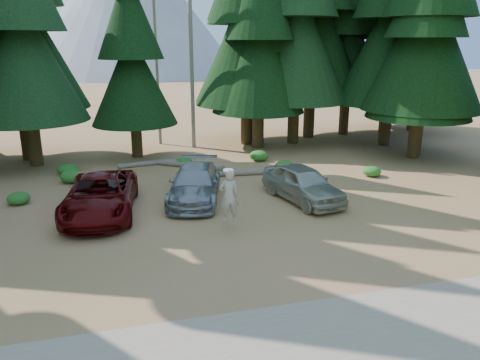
{
  "coord_description": "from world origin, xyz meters",
  "views": [
    {
      "loc": [
        -3.83,
        -14.81,
        6.62
      ],
      "look_at": [
        0.72,
        2.48,
        1.25
      ],
      "focal_mm": 35.0,
      "sensor_mm": 36.0,
      "label": 1
    }
  ],
  "objects": [
    {
      "name": "ground",
      "position": [
        0.0,
        0.0,
        0.0
      ],
      "size": [
        160.0,
        160.0,
        0.0
      ],
      "primitive_type": "plane",
      "color": "#9D7C42",
      "rests_on": "ground"
    },
    {
      "name": "gravel_strip",
      "position": [
        0.0,
        -6.5,
        0.01
      ],
      "size": [
        26.0,
        3.5,
        0.01
      ],
      "primitive_type": "cube",
      "color": "tan",
      "rests_on": "ground"
    },
    {
      "name": "forest_belt_north",
      "position": [
        0.0,
        15.0,
        0.0
      ],
      "size": [
        36.0,
        7.0,
        22.0
      ],
      "primitive_type": null,
      "color": "black",
      "rests_on": "ground"
    },
    {
      "name": "snag_front",
      "position": [
        0.8,
        14.5,
        6.0
      ],
      "size": [
        0.24,
        0.24,
        12.0
      ],
      "primitive_type": "cylinder",
      "color": "#74695D",
      "rests_on": "ground"
    },
    {
      "name": "snag_back",
      "position": [
        -1.2,
        16.0,
        5.0
      ],
      "size": [
        0.2,
        0.2,
        10.0
      ],
      "primitive_type": "cylinder",
      "color": "#74695D",
      "rests_on": "ground"
    },
    {
      "name": "mountain_peak",
      "position": [
        -2.59,
        88.23,
        12.71
      ],
      "size": [
        48.0,
        50.0,
        28.0
      ],
      "color": "gray",
      "rests_on": "ground"
    },
    {
      "name": "red_pickup",
      "position": [
        -4.72,
        3.38,
        0.78
      ],
      "size": [
        3.17,
        5.86,
        1.56
      ],
      "primitive_type": "imported",
      "rotation": [
        0.0,
        0.0,
        -0.11
      ],
      "color": "#560708",
      "rests_on": "ground"
    },
    {
      "name": "silver_minivan_center",
      "position": [
        -0.85,
        4.14,
        0.72
      ],
      "size": [
        3.25,
        5.35,
        1.45
      ],
      "primitive_type": "imported",
      "rotation": [
        0.0,
        0.0,
        -0.26
      ],
      "color": "#A0A2A8",
      "rests_on": "ground"
    },
    {
      "name": "silver_minivan_right",
      "position": [
        3.59,
        2.9,
        0.76
      ],
      "size": [
        2.76,
        4.75,
        1.52
      ],
      "primitive_type": "imported",
      "rotation": [
        0.0,
        0.0,
        0.23
      ],
      "color": "beige",
      "rests_on": "ground"
    },
    {
      "name": "frisbee_player",
      "position": [
        -0.19,
        0.61,
        1.26
      ],
      "size": [
        0.75,
        0.51,
        1.99
      ],
      "rotation": [
        0.0,
        0.0,
        3.1
      ],
      "color": "beige",
      "rests_on": "ground"
    },
    {
      "name": "log_left",
      "position": [
        -2.21,
        10.5,
        0.13
      ],
      "size": [
        3.67,
        0.91,
        0.26
      ],
      "primitive_type": "cylinder",
      "rotation": [
        0.0,
        1.57,
        0.18
      ],
      "color": "#74695D",
      "rests_on": "ground"
    },
    {
      "name": "log_mid",
      "position": [
        -0.2,
        9.39,
        0.16
      ],
      "size": [
        3.29,
        2.41,
        0.31
      ],
      "primitive_type": "cylinder",
      "rotation": [
        0.0,
        1.57,
        -0.61
      ],
      "color": "#74695D",
      "rests_on": "ground"
    },
    {
      "name": "log_right",
      "position": [
        1.7,
        7.3,
        0.14
      ],
      "size": [
        4.51,
        0.65,
        0.29
      ],
      "primitive_type": "cylinder",
      "rotation": [
        0.0,
        1.57,
        -0.08
      ],
      "color": "#74695D",
      "rests_on": "ground"
    },
    {
      "name": "shrub_far_left",
      "position": [
        -6.51,
        9.73,
        0.29
      ],
      "size": [
        1.05,
        1.05,
        0.58
      ],
      "primitive_type": "ellipsoid",
      "color": "#206D23",
      "rests_on": "ground"
    },
    {
      "name": "shrub_left",
      "position": [
        -6.18,
        8.24,
        0.31
      ],
      "size": [
        1.13,
        1.13,
        0.62
      ],
      "primitive_type": "ellipsoid",
      "color": "#206D23",
      "rests_on": "ground"
    },
    {
      "name": "shrub_center_left",
      "position": [
        -3.62,
        6.53,
        0.26
      ],
      "size": [
        0.95,
        0.95,
        0.52
      ],
      "primitive_type": "ellipsoid",
      "color": "#206D23",
      "rests_on": "ground"
    },
    {
      "name": "shrub_center_right",
      "position": [
        -0.48,
        10.0,
        0.25
      ],
      "size": [
        0.9,
        0.9,
        0.49
      ],
      "primitive_type": "ellipsoid",
      "color": "#206D23",
      "rests_on": "ground"
    },
    {
      "name": "shrub_right",
      "position": [
        3.8,
        10.0,
        0.29
      ],
      "size": [
        1.06,
        1.06,
        0.58
      ],
      "primitive_type": "ellipsoid",
      "color": "#206D23",
      "rests_on": "ground"
    },
    {
      "name": "shrub_far_right",
      "position": [
        4.42,
        7.4,
        0.29
      ],
      "size": [
        1.06,
        1.06,
        0.58
      ],
      "primitive_type": "ellipsoid",
      "color": "#206D23",
      "rests_on": "ground"
    },
    {
      "name": "shrub_edge_west",
      "position": [
        -8.11,
        5.5,
        0.25
      ],
      "size": [
        0.93,
        0.93,
        0.51
      ],
      "primitive_type": "ellipsoid",
      "color": "#206D23",
      "rests_on": "ground"
    },
    {
      "name": "shrub_edge_east",
      "position": [
        8.41,
        5.5,
        0.25
      ],
      "size": [
        0.92,
        0.92,
        0.51
      ],
      "primitive_type": "ellipsoid",
      "color": "#206D23",
      "rests_on": "ground"
    }
  ]
}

